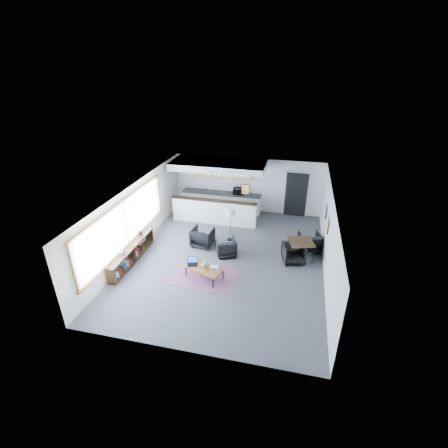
% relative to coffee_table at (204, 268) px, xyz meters
% --- Properties ---
extents(room, '(7.02, 9.02, 2.62)m').
position_rel_coffee_table_xyz_m(room, '(0.45, 1.37, 0.92)').
color(room, '#464649').
rests_on(room, ground).
extents(window, '(0.10, 5.95, 1.66)m').
position_rel_coffee_table_xyz_m(window, '(-3.01, 0.47, 1.08)').
color(window, '#8CBFFF').
rests_on(window, room).
extents(console, '(0.35, 3.00, 0.80)m').
position_rel_coffee_table_xyz_m(console, '(-2.85, 0.32, -0.05)').
color(console, black).
rests_on(console, floor).
extents(kitchenette, '(4.20, 1.96, 2.60)m').
position_rel_coffee_table_xyz_m(kitchenette, '(-0.75, 5.07, 1.00)').
color(kitchenette, white).
rests_on(kitchenette, floor).
extents(doorway, '(1.10, 0.12, 2.15)m').
position_rel_coffee_table_xyz_m(doorway, '(2.75, 5.79, 0.70)').
color(doorway, black).
rests_on(doorway, room).
extents(track_light, '(1.60, 0.07, 0.15)m').
position_rel_coffee_table_xyz_m(track_light, '(-0.14, 3.57, 2.15)').
color(track_light, silver).
rests_on(track_light, room).
extents(wall_art_lower, '(0.03, 0.38, 0.48)m').
position_rel_coffee_table_xyz_m(wall_art_lower, '(3.92, 1.77, 1.17)').
color(wall_art_lower, black).
rests_on(wall_art_lower, room).
extents(wall_art_upper, '(0.03, 0.34, 0.44)m').
position_rel_coffee_table_xyz_m(wall_art_upper, '(3.92, 3.07, 1.12)').
color(wall_art_upper, black).
rests_on(wall_art_upper, room).
extents(kilim_rug, '(2.23, 1.58, 0.01)m').
position_rel_coffee_table_xyz_m(kilim_rug, '(0.00, 0.00, -0.37)').
color(kilim_rug, '#6A3853').
rests_on(kilim_rug, floor).
extents(coffee_table, '(1.40, 1.08, 0.41)m').
position_rel_coffee_table_xyz_m(coffee_table, '(0.00, 0.00, 0.00)').
color(coffee_table, brown).
rests_on(coffee_table, floor).
extents(laptop, '(0.42, 0.38, 0.25)m').
position_rel_coffee_table_xyz_m(laptop, '(-0.45, 0.12, 0.10)').
color(laptop, black).
rests_on(laptop, coffee_table).
extents(ceramic_pot, '(0.25, 0.25, 0.25)m').
position_rel_coffee_table_xyz_m(ceramic_pot, '(0.03, -0.02, 0.15)').
color(ceramic_pot, gray).
rests_on(ceramic_pot, coffee_table).
extents(book_stack, '(0.35, 0.30, 0.10)m').
position_rel_coffee_table_xyz_m(book_stack, '(0.35, -0.00, 0.07)').
color(book_stack, silver).
rests_on(book_stack, coffee_table).
extents(coaster, '(0.13, 0.13, 0.01)m').
position_rel_coffee_table_xyz_m(coaster, '(0.05, -0.21, 0.03)').
color(coaster, '#E5590C').
rests_on(coaster, coffee_table).
extents(armchair_left, '(0.86, 0.82, 0.82)m').
position_rel_coffee_table_xyz_m(armchair_left, '(-0.67, 2.05, 0.03)').
color(armchair_left, black).
rests_on(armchair_left, floor).
extents(armchair_right, '(0.93, 0.91, 0.74)m').
position_rel_coffee_table_xyz_m(armchair_right, '(0.38, 1.57, -0.01)').
color(armchair_right, black).
rests_on(armchair_right, floor).
extents(floor_lamp, '(0.53, 0.53, 1.43)m').
position_rel_coffee_table_xyz_m(floor_lamp, '(0.28, 2.75, 0.86)').
color(floor_lamp, black).
rests_on(floor_lamp, floor).
extents(dining_table, '(1.05, 1.05, 0.72)m').
position_rel_coffee_table_xyz_m(dining_table, '(3.10, 1.96, 0.28)').
color(dining_table, black).
rests_on(dining_table, floor).
extents(dining_chair_near, '(0.78, 0.76, 0.66)m').
position_rel_coffee_table_xyz_m(dining_chair_near, '(2.88, 1.67, -0.05)').
color(dining_chair_near, black).
rests_on(dining_chair_near, floor).
extents(dining_chair_far, '(0.81, 0.79, 0.67)m').
position_rel_coffee_table_xyz_m(dining_chair_far, '(3.45, 2.65, -0.04)').
color(dining_chair_far, black).
rests_on(dining_chair_far, floor).
extents(microwave, '(0.55, 0.32, 0.36)m').
position_rel_coffee_table_xyz_m(microwave, '(0.10, 5.52, 0.73)').
color(microwave, black).
rests_on(microwave, kitchenette).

